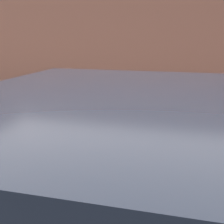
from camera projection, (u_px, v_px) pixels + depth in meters
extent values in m
cube|color=#ADAAA3|center=(144.00, 177.00, 4.42)|extent=(24.00, 2.80, 0.14)
cylinder|color=gray|center=(112.00, 167.00, 3.29)|extent=(0.05, 0.05, 1.06)
cube|color=slate|center=(112.00, 104.00, 3.12)|extent=(0.16, 0.14, 0.33)
cube|color=gray|center=(110.00, 103.00, 3.05)|extent=(0.09, 0.01, 0.11)
cylinder|color=black|center=(112.00, 82.00, 3.07)|extent=(0.19, 0.11, 0.19)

